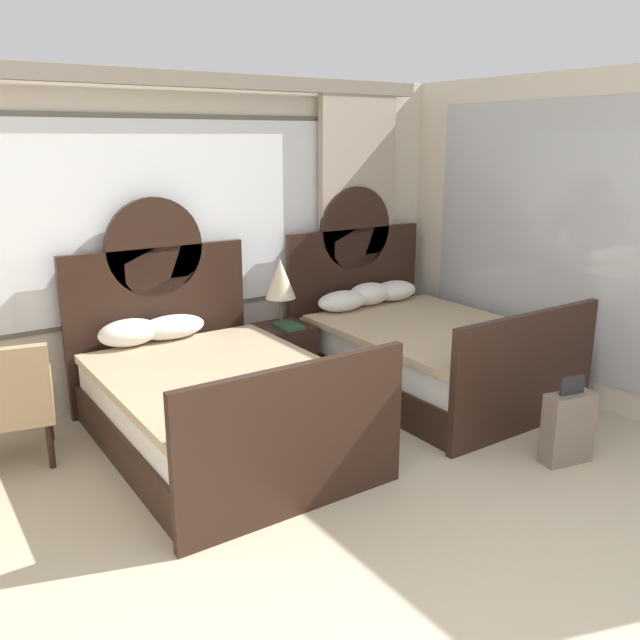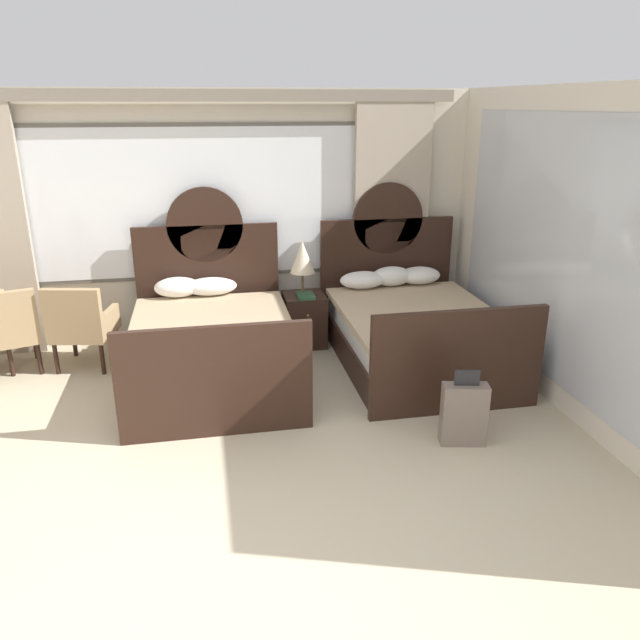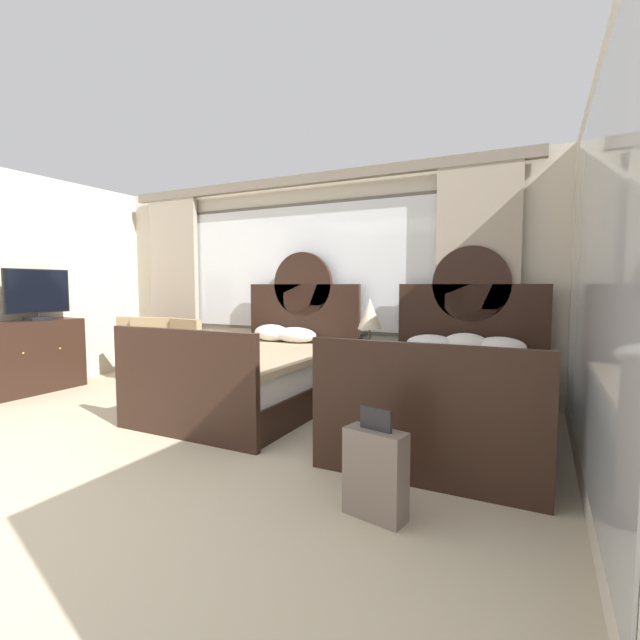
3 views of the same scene
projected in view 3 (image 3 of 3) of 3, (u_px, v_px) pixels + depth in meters
The scene contains 13 objects.
wall_back_window at pixel (304, 277), 5.74m from camera, with size 6.03×0.22×2.70m.
wall_right_mirror at pixel (605, 277), 2.35m from camera, with size 0.08×4.66×2.70m.
bed_near_window at pixel (257, 374), 4.77m from camera, with size 1.54×2.20×1.72m.
bed_near_mirror at pixel (452, 394), 3.88m from camera, with size 1.54×2.20×1.72m.
nightstand_between_beds at pixel (369, 377), 4.95m from camera, with size 0.44×0.47×0.58m.
table_lamp_on_nightstand at pixel (370, 314), 4.92m from camera, with size 0.27×0.27×0.59m.
book_on_nightstand at pixel (367, 351), 4.85m from camera, with size 0.18×0.26×0.03m.
dresser_minibar at pixel (12, 359), 5.21m from camera, with size 0.47×1.59×0.88m.
tv_flatscreen at pixel (38, 294), 5.44m from camera, with size 0.20×0.78×0.63m.
armchair_by_window_left at pixel (197, 350), 5.75m from camera, with size 0.66×0.66×0.88m.
armchair_by_window_centre at pixel (158, 346), 6.06m from camera, with size 0.70×0.70×0.88m.
armchair_by_window_right at pixel (144, 345), 6.17m from camera, with size 0.71×0.71×0.88m.
suitcase_on_floor at pixel (375, 473), 2.50m from camera, with size 0.38×0.22×0.63m.
Camera 3 is at (2.74, -1.02, 1.31)m, focal length 24.97 mm.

